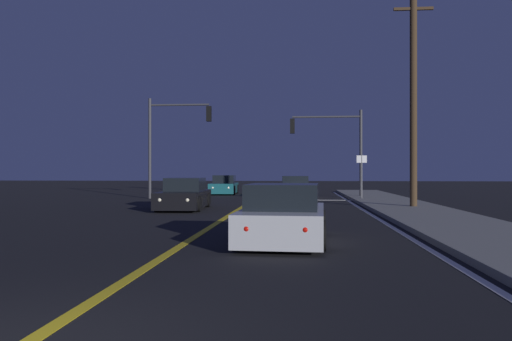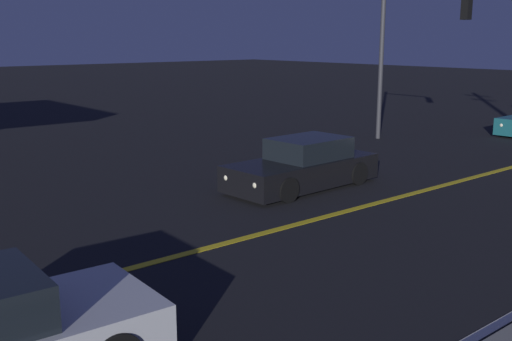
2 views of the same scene
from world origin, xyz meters
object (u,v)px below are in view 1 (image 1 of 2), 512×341
at_px(car_lead_oncoming_white, 295,188).
at_px(utility_pole_right, 413,88).
at_px(car_mid_block_silver, 284,217).
at_px(street_sign_corner, 362,170).
at_px(car_following_oncoming_teal, 224,186).
at_px(traffic_signal_far_left, 171,132).
at_px(traffic_signal_near_right, 334,139).
at_px(car_far_approaching_black, 184,196).

distance_m(car_lead_oncoming_white, utility_pole_right, 11.37).
distance_m(car_mid_block_silver, street_sign_corner, 16.83).
relative_size(car_following_oncoming_teal, street_sign_corner, 1.70).
bearing_deg(traffic_signal_far_left, traffic_signal_near_right, 8.25).
xyz_separation_m(car_lead_oncoming_white, traffic_signal_near_right, (2.35, -0.10, 3.01)).
relative_size(car_following_oncoming_teal, utility_pole_right, 0.44).
bearing_deg(car_following_oncoming_teal, traffic_signal_far_left, 67.39).
distance_m(car_far_approaching_black, traffic_signal_near_right, 12.16).
height_order(car_lead_oncoming_white, traffic_signal_near_right, traffic_signal_near_right).
relative_size(car_far_approaching_black, utility_pole_right, 0.46).
relative_size(car_lead_oncoming_white, utility_pole_right, 0.45).
distance_m(car_following_oncoming_teal, traffic_signal_far_left, 7.31).
distance_m(car_mid_block_silver, utility_pole_right, 12.32).
bearing_deg(car_mid_block_silver, street_sign_corner, 79.72).
relative_size(traffic_signal_near_right, street_sign_corner, 2.10).
bearing_deg(traffic_signal_near_right, car_lead_oncoming_white, -2.42).
distance_m(car_far_approaching_black, utility_pole_right, 10.79).
xyz_separation_m(car_lead_oncoming_white, traffic_signal_far_left, (-7.31, -1.50, 3.39)).
distance_m(car_following_oncoming_teal, traffic_signal_near_right, 9.26).
xyz_separation_m(traffic_signal_far_left, street_sign_corner, (10.99, -1.40, -2.27)).
height_order(car_mid_block_silver, traffic_signal_near_right, traffic_signal_near_right).
distance_m(car_mid_block_silver, car_following_oncoming_teal, 24.34).
bearing_deg(car_lead_oncoming_white, utility_pole_right, -62.62).
distance_m(car_mid_block_silver, traffic_signal_near_right, 19.55).
distance_m(car_mid_block_silver, car_far_approaching_black, 10.71).
bearing_deg(car_mid_block_silver, utility_pole_right, 65.76).
xyz_separation_m(traffic_signal_near_right, street_sign_corner, (1.33, -2.80, -1.89)).
relative_size(car_following_oncoming_teal, traffic_signal_far_left, 0.72).
distance_m(car_following_oncoming_teal, street_sign_corner, 11.55).
height_order(car_following_oncoming_teal, traffic_signal_near_right, traffic_signal_near_right).
xyz_separation_m(car_following_oncoming_teal, street_sign_corner, (8.74, -7.47, 1.12)).
bearing_deg(car_lead_oncoming_white, street_sign_corner, -40.09).
xyz_separation_m(car_following_oncoming_teal, traffic_signal_far_left, (-2.25, -6.07, 3.39)).
xyz_separation_m(car_mid_block_silver, car_far_approaching_black, (-4.56, 9.69, 0.00)).
bearing_deg(traffic_signal_far_left, car_mid_block_silver, -67.94).
bearing_deg(car_lead_oncoming_white, traffic_signal_far_left, -170.26).
bearing_deg(traffic_signal_far_left, street_sign_corner, -7.26).
bearing_deg(utility_pole_right, traffic_signal_far_left, 148.55).
height_order(car_following_oncoming_teal, street_sign_corner, street_sign_corner).
height_order(car_mid_block_silver, car_following_oncoming_teal, same).
height_order(car_mid_block_silver, car_far_approaching_black, same).
bearing_deg(car_mid_block_silver, car_lead_oncoming_white, 92.43).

